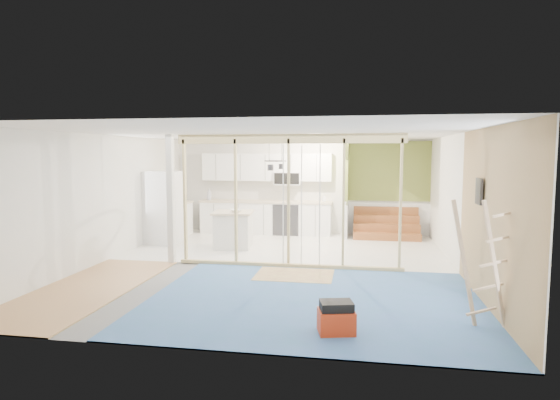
% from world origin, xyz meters
% --- Properties ---
extents(room, '(7.01, 8.01, 2.61)m').
position_xyz_m(room, '(0.00, 0.00, 1.30)').
color(room, slate).
rests_on(room, ground).
extents(floor_overlays, '(7.00, 8.00, 0.03)m').
position_xyz_m(floor_overlays, '(0.07, 0.06, 0.01)').
color(floor_overlays, silver).
rests_on(floor_overlays, room).
extents(stud_frame, '(4.66, 0.14, 2.60)m').
position_xyz_m(stud_frame, '(-0.24, -0.00, 1.59)').
color(stud_frame, '#D0BF7F').
rests_on(stud_frame, room).
extents(base_cabinets, '(4.45, 2.24, 0.93)m').
position_xyz_m(base_cabinets, '(-1.61, 3.36, 0.47)').
color(base_cabinets, white).
rests_on(base_cabinets, room).
extents(upper_cabinets, '(3.60, 0.41, 0.85)m').
position_xyz_m(upper_cabinets, '(-0.84, 3.82, 1.82)').
color(upper_cabinets, white).
rests_on(upper_cabinets, room).
extents(green_partition, '(2.25, 1.51, 2.60)m').
position_xyz_m(green_partition, '(2.04, 3.66, 0.94)').
color(green_partition, olive).
rests_on(green_partition, room).
extents(pot_rack, '(0.52, 0.52, 0.72)m').
position_xyz_m(pot_rack, '(-0.31, 1.89, 2.00)').
color(pot_rack, black).
rests_on(pot_rack, room).
extents(sheathing_panel, '(0.02, 4.00, 2.60)m').
position_xyz_m(sheathing_panel, '(3.48, -2.00, 1.30)').
color(sheathing_panel, tan).
rests_on(sheathing_panel, room).
extents(electrical_panel, '(0.04, 0.30, 0.40)m').
position_xyz_m(electrical_panel, '(3.43, -1.40, 1.65)').
color(electrical_panel, '#36373B').
rests_on(electrical_panel, room).
extents(ceiling_light, '(0.32, 0.32, 0.08)m').
position_xyz_m(ceiling_light, '(1.40, 3.00, 2.54)').
color(ceiling_light, '#FFEABF').
rests_on(ceiling_light, room).
extents(fridge, '(0.87, 0.84, 1.79)m').
position_xyz_m(fridge, '(-3.11, 1.88, 0.90)').
color(fridge, silver).
rests_on(fridge, room).
extents(island, '(0.98, 0.98, 0.88)m').
position_xyz_m(island, '(-1.26, 1.63, 0.44)').
color(island, silver).
rests_on(island, room).
extents(bowl, '(0.36, 0.36, 0.07)m').
position_xyz_m(bowl, '(-1.15, 1.50, 0.91)').
color(bowl, white).
rests_on(bowl, island).
extents(soap_bottle_a, '(0.15, 0.16, 0.33)m').
position_xyz_m(soap_bottle_a, '(-2.50, 3.63, 1.09)').
color(soap_bottle_a, silver).
rests_on(soap_bottle_a, base_cabinets).
extents(soap_bottle_b, '(0.10, 0.11, 0.19)m').
position_xyz_m(soap_bottle_b, '(0.70, 3.74, 1.02)').
color(soap_bottle_b, white).
rests_on(soap_bottle_b, base_cabinets).
extents(toolbox, '(0.50, 0.42, 0.42)m').
position_xyz_m(toolbox, '(1.39, -3.25, 0.20)').
color(toolbox, '#AE2C10').
rests_on(toolbox, room).
extents(ladder, '(0.88, 0.13, 1.64)m').
position_xyz_m(ladder, '(3.19, -2.75, 0.84)').
color(ladder, '#D5AE82').
rests_on(ladder, room).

